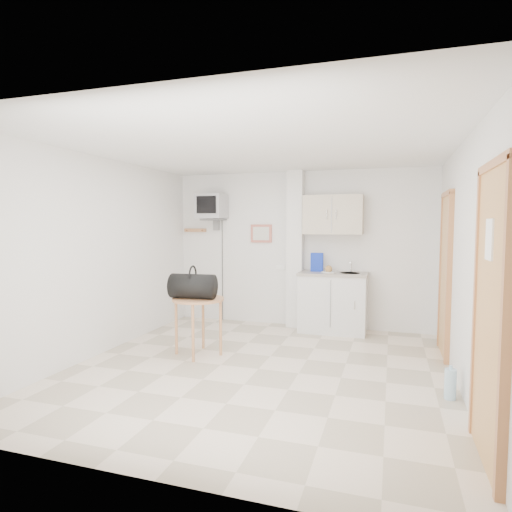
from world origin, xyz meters
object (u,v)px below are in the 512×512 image
(crt_television, at_px, (212,207))
(water_bottle, at_px, (450,384))
(round_table, at_px, (198,305))
(duffel_bag, at_px, (193,286))

(crt_television, relative_size, water_bottle, 6.62)
(crt_television, distance_m, round_table, 2.24)
(duffel_bag, bearing_deg, water_bottle, -13.39)
(crt_television, distance_m, water_bottle, 4.49)
(duffel_bag, xyz_separation_m, water_bottle, (2.91, -0.49, -0.74))
(round_table, bearing_deg, crt_television, 107.93)
(crt_television, distance_m, duffel_bag, 2.14)
(duffel_bag, height_order, water_bottle, duffel_bag)
(crt_television, bearing_deg, round_table, -72.07)
(round_table, xyz_separation_m, water_bottle, (2.87, -0.54, -0.49))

